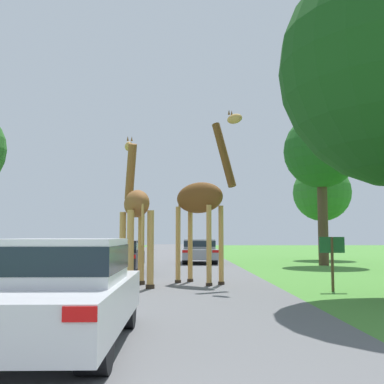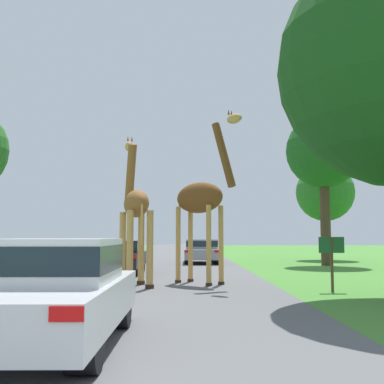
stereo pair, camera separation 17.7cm
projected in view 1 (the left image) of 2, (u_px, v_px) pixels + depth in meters
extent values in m
cube|color=#5B5B5E|center=(164.00, 259.00, 31.30)|extent=(7.98, 120.00, 0.00)
cylinder|color=tan|center=(221.00, 245.00, 15.16)|extent=(0.16, 0.16, 2.48)
cylinder|color=#2D2319|center=(221.00, 283.00, 15.05)|extent=(0.20, 0.20, 0.09)
cylinder|color=tan|center=(209.00, 245.00, 14.75)|extent=(0.16, 0.16, 2.48)
cylinder|color=#2D2319|center=(209.00, 284.00, 14.64)|extent=(0.20, 0.20, 0.09)
cylinder|color=tan|center=(190.00, 244.00, 16.10)|extent=(0.16, 0.16, 2.48)
cylinder|color=#2D2319|center=(190.00, 280.00, 15.99)|extent=(0.20, 0.20, 0.09)
cylinder|color=tan|center=(178.00, 245.00, 15.70)|extent=(0.16, 0.16, 2.48)
cylinder|color=#2D2319|center=(178.00, 281.00, 15.59)|extent=(0.20, 0.20, 0.09)
ellipsoid|color=brown|center=(199.00, 198.00, 15.57)|extent=(1.84, 1.86, 1.00)
cylinder|color=brown|center=(224.00, 155.00, 14.95)|extent=(0.81, 0.81, 2.10)
ellipsoid|color=tan|center=(235.00, 119.00, 14.74)|extent=(0.56, 0.57, 0.30)
cylinder|color=tan|center=(179.00, 219.00, 16.14)|extent=(0.06, 0.06, 1.36)
cone|color=brown|center=(232.00, 113.00, 14.93)|extent=(0.07, 0.07, 0.16)
cone|color=brown|center=(229.00, 112.00, 14.83)|extent=(0.07, 0.07, 0.16)
cylinder|color=tan|center=(123.00, 248.00, 14.93)|extent=(0.20, 0.20, 2.26)
cylinder|color=#2D2319|center=(122.00, 283.00, 14.84)|extent=(0.26, 0.26, 0.12)
cylinder|color=tan|center=(141.00, 248.00, 15.12)|extent=(0.20, 0.20, 2.26)
cylinder|color=#2D2319|center=(141.00, 283.00, 15.02)|extent=(0.26, 0.26, 0.12)
cylinder|color=tan|center=(130.00, 249.00, 13.79)|extent=(0.20, 0.20, 2.26)
cylinder|color=#2D2319|center=(130.00, 287.00, 13.69)|extent=(0.26, 0.26, 0.12)
cylinder|color=tan|center=(150.00, 249.00, 13.98)|extent=(0.20, 0.20, 2.26)
cylinder|color=#2D2319|center=(150.00, 287.00, 13.88)|extent=(0.26, 0.26, 0.12)
ellipsoid|color=brown|center=(136.00, 204.00, 14.58)|extent=(1.19, 1.86, 0.83)
cylinder|color=brown|center=(131.00, 172.00, 15.56)|extent=(0.51, 0.87, 1.82)
ellipsoid|color=tan|center=(129.00, 146.00, 16.01)|extent=(0.40, 0.61, 0.30)
cylinder|color=tan|center=(142.00, 224.00, 13.75)|extent=(0.07, 0.07, 1.25)
cone|color=brown|center=(128.00, 138.00, 15.86)|extent=(0.07, 0.07, 0.16)
cone|color=brown|center=(132.00, 139.00, 15.90)|extent=(0.07, 0.07, 0.16)
cube|color=silver|center=(60.00, 304.00, 6.61)|extent=(1.80, 4.44, 0.59)
cube|color=silver|center=(61.00, 260.00, 6.66)|extent=(1.62, 2.00, 0.59)
cube|color=#19232D|center=(61.00, 258.00, 6.67)|extent=(1.64, 2.02, 0.36)
cube|color=red|center=(80.00, 314.00, 4.42)|extent=(0.32, 0.03, 0.14)
cylinder|color=black|center=(36.00, 308.00, 7.90)|extent=(0.36, 0.67, 0.67)
cylinder|color=black|center=(124.00, 307.00, 7.93)|extent=(0.36, 0.67, 0.67)
cylinder|color=black|center=(95.00, 343.00, 5.27)|extent=(0.36, 0.67, 0.67)
cube|color=maroon|center=(101.00, 254.00, 24.66)|extent=(1.84, 4.26, 0.59)
cube|color=maroon|center=(102.00, 244.00, 24.71)|extent=(1.65, 1.92, 0.46)
cube|color=#19232D|center=(102.00, 244.00, 24.71)|extent=(1.67, 1.93, 0.27)
cube|color=red|center=(78.00, 252.00, 22.54)|extent=(0.33, 0.03, 0.14)
cube|color=red|center=(110.00, 252.00, 22.57)|extent=(0.33, 0.03, 0.14)
cylinder|color=black|center=(92.00, 258.00, 25.90)|extent=(0.37, 0.68, 0.68)
cylinder|color=black|center=(119.00, 258.00, 25.93)|extent=(0.37, 0.68, 0.68)
cylinder|color=black|center=(82.00, 260.00, 23.35)|extent=(0.37, 0.68, 0.68)
cylinder|color=black|center=(112.00, 260.00, 23.39)|extent=(0.37, 0.68, 0.68)
cube|color=gray|center=(199.00, 254.00, 27.11)|extent=(1.91, 4.23, 0.54)
cube|color=gray|center=(199.00, 244.00, 27.16)|extent=(1.72, 1.90, 0.53)
cube|color=#19232D|center=(199.00, 244.00, 27.17)|extent=(1.74, 1.92, 0.32)
cube|color=red|center=(186.00, 251.00, 25.00)|extent=(0.34, 0.03, 0.13)
cube|color=red|center=(216.00, 251.00, 25.04)|extent=(0.34, 0.03, 0.13)
cylinder|color=black|center=(185.00, 257.00, 28.34)|extent=(0.38, 0.61, 0.61)
cylinder|color=black|center=(211.00, 257.00, 28.37)|extent=(0.38, 0.61, 0.61)
cylinder|color=black|center=(186.00, 259.00, 25.81)|extent=(0.38, 0.61, 0.61)
cylinder|color=black|center=(214.00, 259.00, 25.85)|extent=(0.38, 0.61, 0.61)
cube|color=black|center=(116.00, 259.00, 19.37)|extent=(1.99, 4.23, 0.56)
cube|color=black|center=(116.00, 247.00, 19.42)|extent=(1.79, 1.90, 0.47)
cube|color=#19232D|center=(116.00, 246.00, 19.42)|extent=(1.81, 1.92, 0.28)
cube|color=red|center=(85.00, 257.00, 17.26)|extent=(0.36, 0.03, 0.13)
cube|color=red|center=(131.00, 257.00, 17.29)|extent=(0.36, 0.03, 0.13)
cylinder|color=black|center=(101.00, 263.00, 20.60)|extent=(0.40, 0.70, 0.70)
cylinder|color=black|center=(138.00, 263.00, 20.63)|extent=(0.40, 0.70, 0.70)
cylinder|color=black|center=(90.00, 267.00, 18.07)|extent=(0.40, 0.70, 0.70)
cylinder|color=black|center=(132.00, 267.00, 18.11)|extent=(0.40, 0.70, 0.70)
cylinder|color=#4C3828|center=(323.00, 213.00, 25.33)|extent=(0.53, 0.53, 5.46)
sphere|color=#1E561E|center=(321.00, 151.00, 25.64)|extent=(3.97, 3.97, 3.97)
cylinder|color=#4C3828|center=(323.00, 230.00, 31.01)|extent=(0.51, 0.51, 3.80)
sphere|color=#2D7028|center=(322.00, 192.00, 31.23)|extent=(3.74, 3.74, 3.74)
cylinder|color=#4C3823|center=(332.00, 264.00, 13.25)|extent=(0.08, 0.08, 1.49)
cube|color=#1E562D|center=(332.00, 245.00, 13.30)|extent=(0.70, 0.04, 0.44)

